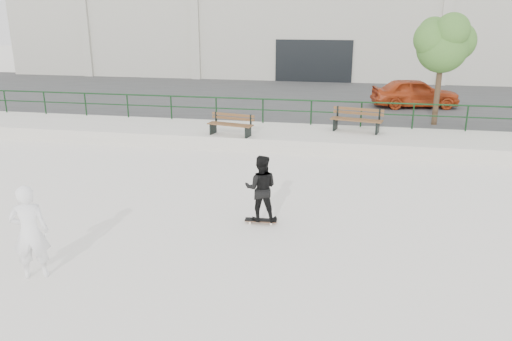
% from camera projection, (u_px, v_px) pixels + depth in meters
% --- Properties ---
extents(ground, '(120.00, 120.00, 0.00)m').
position_uv_depth(ground, '(220.00, 253.00, 10.69)').
color(ground, white).
rests_on(ground, ground).
extents(ledge, '(30.00, 3.00, 0.50)m').
position_uv_depth(ledge, '(282.00, 137.00, 19.49)').
color(ledge, silver).
rests_on(ledge, ground).
extents(parking_strip, '(60.00, 14.00, 0.50)m').
position_uv_depth(parking_strip, '(304.00, 101.00, 27.44)').
color(parking_strip, '#383838').
rests_on(parking_strip, ground).
extents(railing, '(28.00, 0.06, 1.03)m').
position_uv_depth(railing, '(287.00, 106.00, 20.41)').
color(railing, '#133418').
rests_on(railing, ledge).
extents(commercial_building, '(44.20, 16.33, 8.00)m').
position_uv_depth(commercial_building, '(323.00, 16.00, 39.21)').
color(commercial_building, '#B7B3A4').
rests_on(commercial_building, ground).
extents(bench_left, '(1.81, 0.85, 0.80)m').
position_uv_depth(bench_left, '(231.00, 125.00, 18.65)').
color(bench_left, brown).
rests_on(bench_left, ledge).
extents(bench_right, '(2.03, 0.96, 0.90)m').
position_uv_depth(bench_right, '(357.00, 120.00, 19.21)').
color(bench_right, brown).
rests_on(bench_right, ledge).
extents(tree, '(2.49, 2.21, 4.42)m').
position_uv_depth(tree, '(444.00, 42.00, 19.52)').
color(tree, '#503928').
rests_on(tree, parking_strip).
extents(red_car, '(4.32, 2.39, 1.39)m').
position_uv_depth(red_car, '(415.00, 93.00, 24.03)').
color(red_car, '#AF3915').
rests_on(red_car, parking_strip).
extents(skateboard, '(0.79, 0.25, 0.09)m').
position_uv_depth(skateboard, '(261.00, 220.00, 12.17)').
color(skateboard, black).
rests_on(skateboard, ground).
extents(standing_skater, '(0.84, 0.69, 1.63)m').
position_uv_depth(standing_skater, '(261.00, 188.00, 11.92)').
color(standing_skater, black).
rests_on(standing_skater, skateboard).
extents(seated_skater, '(0.81, 0.69, 1.89)m').
position_uv_depth(seated_skater, '(30.00, 232.00, 9.45)').
color(seated_skater, white).
rests_on(seated_skater, ground).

